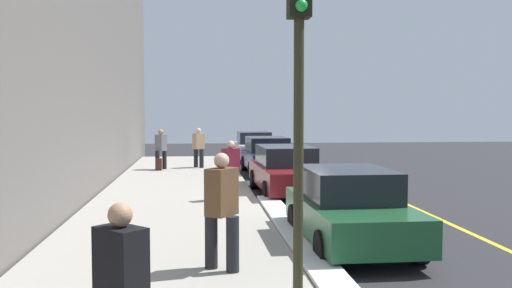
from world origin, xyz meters
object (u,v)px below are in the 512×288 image
pedestrian_tan_coat (199,146)px  traffic_light_pole (299,77)px  parked_car_navy (268,155)px  parked_car_white (254,146)px  parked_car_green (349,208)px  rolling_suitcase (159,164)px  pedestrian_burgundy_coat (231,168)px  pedestrian_brown_coat (222,208)px  pedestrian_grey_coat (161,148)px  parked_car_maroon (286,170)px

pedestrian_tan_coat → traffic_light_pole: (18.15, 1.16, 1.98)m
pedestrian_tan_coat → traffic_light_pole: bearing=3.7°
parked_car_navy → parked_car_white: bearing=-179.9°
parked_car_green → traffic_light_pole: bearing=-22.8°
parked_car_navy → rolling_suitcase: parked_car_navy is taller
pedestrian_burgundy_coat → pedestrian_tan_coat: (-8.96, -0.89, 0.03)m
pedestrian_brown_coat → pedestrian_tan_coat: (-15.91, -0.35, -0.07)m
parked_car_white → parked_car_navy: 5.72m
pedestrian_grey_coat → rolling_suitcase: (0.36, -0.06, -0.65)m
pedestrian_burgundy_coat → traffic_light_pole: size_ratio=0.39×
parked_car_maroon → pedestrian_tan_coat: size_ratio=2.80×
parked_car_white → rolling_suitcase: 7.05m
parked_car_navy → traffic_light_pole: traffic_light_pole is taller
parked_car_navy → pedestrian_tan_coat: (-1.27, -2.86, 0.31)m
pedestrian_brown_coat → traffic_light_pole: 3.06m
pedestrian_brown_coat → traffic_light_pole: bearing=19.9°
parked_car_green → pedestrian_tan_coat: 14.33m
pedestrian_burgundy_coat → pedestrian_grey_coat: pedestrian_grey_coat is taller
pedestrian_brown_coat → pedestrian_tan_coat: pedestrian_brown_coat is taller
parked_car_maroon → pedestrian_brown_coat: 9.11m
pedestrian_brown_coat → pedestrian_tan_coat: bearing=-178.7°
parked_car_white → parked_car_green: 18.48m
parked_car_green → pedestrian_burgundy_coat: 5.46m
pedestrian_tan_coat → pedestrian_grey_coat: 1.69m
parked_car_navy → pedestrian_brown_coat: pedestrian_brown_coat is taller
parked_car_green → pedestrian_tan_coat: size_ratio=2.47×
parked_car_maroon → pedestrian_brown_coat: pedestrian_brown_coat is taller
pedestrian_brown_coat → pedestrian_tan_coat: 15.91m
parked_car_green → pedestrian_burgundy_coat: (-5.06, -2.01, 0.27)m
pedestrian_brown_coat → parked_car_navy: bearing=170.3°
parked_car_green → pedestrian_brown_coat: pedestrian_brown_coat is taller
parked_car_green → pedestrian_tan_coat: (-14.03, -2.90, 0.31)m
parked_car_white → pedestrian_grey_coat: bearing=-41.2°
parked_car_maroon → traffic_light_pole: size_ratio=1.12×
pedestrian_tan_coat → rolling_suitcase: (0.98, -1.63, -0.66)m
parked_car_navy → parked_car_maroon: size_ratio=0.89×
parked_car_navy → traffic_light_pole: size_ratio=1.00×
parked_car_maroon → pedestrian_grey_coat: bearing=-146.5°
parked_car_navy → pedestrian_grey_coat: bearing=-98.3°
parked_car_white → pedestrian_tan_coat: 5.29m
parked_car_white → parked_car_maroon: (11.58, -0.12, 0.00)m
pedestrian_tan_coat → traffic_light_pole: size_ratio=0.40×
parked_car_white → traffic_light_pole: bearing=-4.3°
parked_car_navy → pedestrian_brown_coat: (14.64, -2.51, 0.38)m
parked_car_green → pedestrian_grey_coat: 14.14m
parked_car_green → pedestrian_burgundy_coat: bearing=-158.3°
parked_car_navy → rolling_suitcase: size_ratio=5.01×
parked_car_white → parked_car_maroon: 11.58m
parked_car_maroon → parked_car_navy: bearing=178.8°
pedestrian_tan_coat → rolling_suitcase: 2.02m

